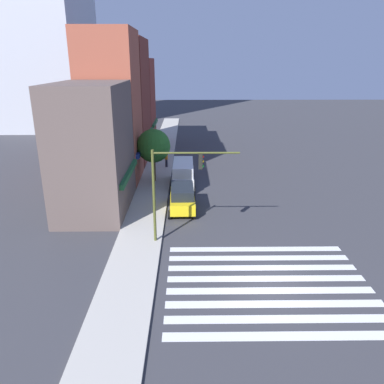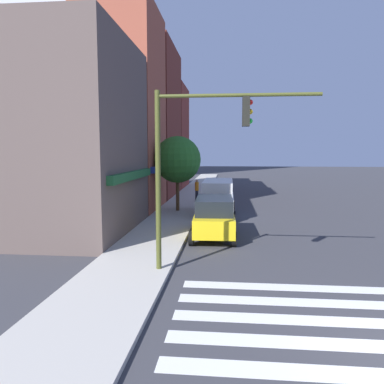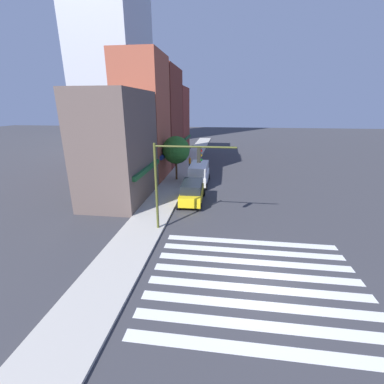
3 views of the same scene
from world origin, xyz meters
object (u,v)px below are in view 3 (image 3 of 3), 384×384
Objects in this scene: suv_yellow at (192,192)px; van_white at (199,173)px; pedestrian_orange_vest at (190,163)px; traffic_signal at (174,172)px; street_tree at (176,150)px.

van_white is (5.93, -0.00, 0.25)m from suv_yellow.
pedestrian_orange_vest is (12.21, 1.92, 0.04)m from suv_yellow.
traffic_signal is 1.31× the size of suv_yellow.
traffic_signal is 12.11m from van_white.
traffic_signal is 3.51× the size of pedestrian_orange_vest.
pedestrian_orange_vest is 5.83m from street_tree.
pedestrian_orange_vest is (6.28, 1.92, -0.21)m from van_white.
street_tree reaches higher than pedestrian_orange_vest.
traffic_signal is 13.08m from street_tree.
traffic_signal reaches higher than street_tree.
suv_yellow is 0.95× the size of van_white.
suv_yellow is 5.94m from van_white.
van_white is 3.83m from street_tree.
pedestrian_orange_vest is at bearing -9.72° from street_tree.
suv_yellow is 2.68× the size of pedestrian_orange_vest.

